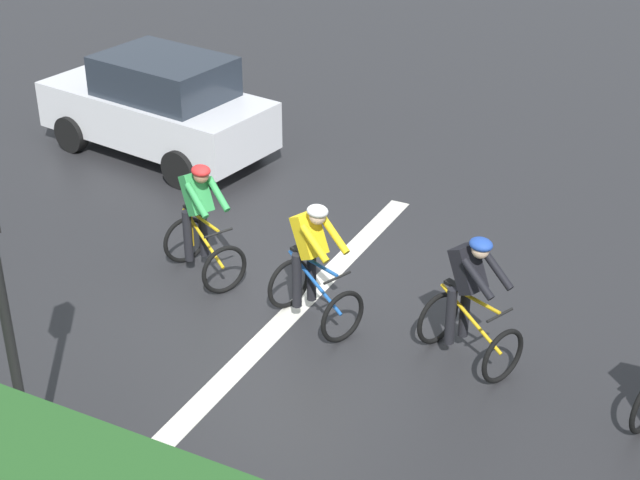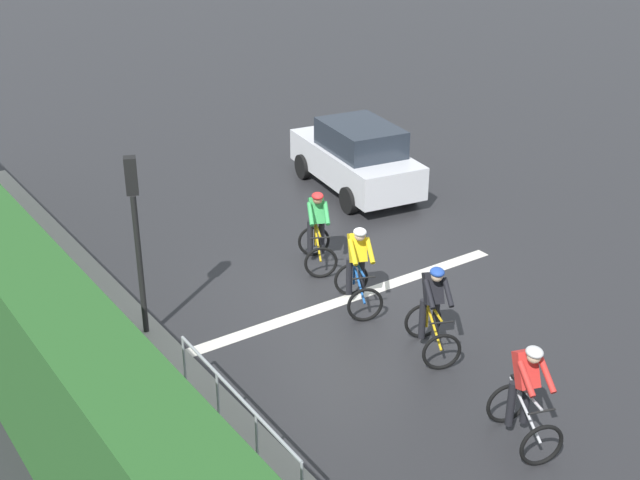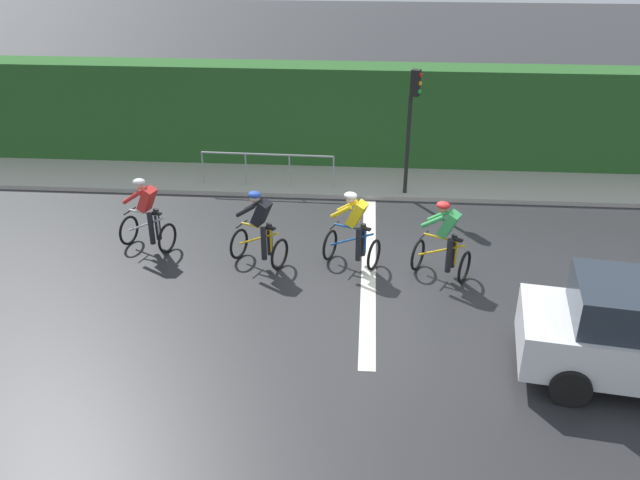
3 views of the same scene
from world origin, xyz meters
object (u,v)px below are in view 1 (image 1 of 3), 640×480
object	(u,v)px
cyclist_second	(470,302)
cyclist_mid	(313,267)
cyclist_fourth	(201,223)
car_white	(159,106)

from	to	relation	value
cyclist_second	cyclist_mid	xyz separation A→B (m)	(0.10, -1.98, 0.00)
cyclist_fourth	car_white	world-z (taller)	car_white
cyclist_second	cyclist_fourth	world-z (taller)	same
cyclist_fourth	cyclist_mid	bearing A→B (deg)	79.39
cyclist_fourth	car_white	distance (m)	4.34
cyclist_second	cyclist_mid	distance (m)	1.98
cyclist_mid	cyclist_fourth	bearing A→B (deg)	-100.61
car_white	cyclist_fourth	bearing A→B (deg)	42.64
cyclist_fourth	car_white	bearing A→B (deg)	-137.36
cyclist_mid	cyclist_fourth	size ratio (longest dim) A/B	1.00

